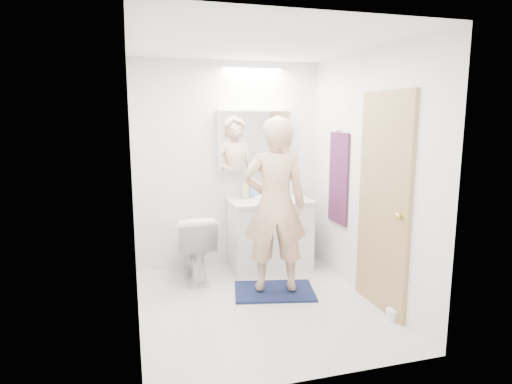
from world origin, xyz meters
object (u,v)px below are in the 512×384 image
object	(u,v)px
person	(275,205)
toilet_paper_roll	(392,315)
soap_bottle_b	(253,190)
toothbrush_cup	(281,193)
toilet	(194,247)
medicine_cabinet	(255,140)
soap_bottle_a	(245,188)
vanity_cabinet	(270,236)

from	to	relation	value
person	toilet_paper_roll	bearing A→B (deg)	145.32
soap_bottle_b	toothbrush_cup	distance (m)	0.34
toilet	toothbrush_cup	xyz separation A→B (m)	(1.09, 0.28, 0.50)
medicine_cabinet	soap_bottle_b	size ratio (longest dim) A/B	4.69
soap_bottle_a	toilet_paper_roll	size ratio (longest dim) A/B	2.21
toothbrush_cup	toilet_paper_roll	size ratio (longest dim) A/B	0.81
toothbrush_cup	soap_bottle_b	bearing A→B (deg)	176.62
medicine_cabinet	soap_bottle_b	bearing A→B (deg)	-130.80
vanity_cabinet	medicine_cabinet	size ratio (longest dim) A/B	1.02
toothbrush_cup	vanity_cabinet	bearing A→B (deg)	-139.65
toothbrush_cup	soap_bottle_a	bearing A→B (deg)	-178.71
vanity_cabinet	toilet_paper_roll	xyz separation A→B (m)	(0.62, -1.59, -0.34)
person	soap_bottle_a	world-z (taller)	person
medicine_cabinet	toothbrush_cup	world-z (taller)	medicine_cabinet
soap_bottle_a	soap_bottle_b	size ratio (longest dim) A/B	1.30
toilet_paper_roll	vanity_cabinet	bearing A→B (deg)	111.31
soap_bottle_b	toilet	bearing A→B (deg)	-158.65
toilet	toilet_paper_roll	world-z (taller)	toilet
toothbrush_cup	toilet_paper_roll	distance (m)	1.98
medicine_cabinet	toothbrush_cup	bearing A→B (deg)	-9.08
soap_bottle_a	toothbrush_cup	world-z (taller)	soap_bottle_a
soap_bottle_a	medicine_cabinet	bearing A→B (deg)	24.79
toilet	soap_bottle_a	bearing A→B (deg)	-158.65
medicine_cabinet	toothbrush_cup	xyz separation A→B (m)	(0.31, -0.05, -0.64)
medicine_cabinet	toilet_paper_roll	size ratio (longest dim) A/B	8.00
medicine_cabinet	toilet_paper_roll	distance (m)	2.43
person	soap_bottle_b	size ratio (longest dim) A/B	9.22
vanity_cabinet	toothbrush_cup	bearing A→B (deg)	40.35
soap_bottle_a	toothbrush_cup	xyz separation A→B (m)	(0.44, 0.01, -0.08)
toilet	toothbrush_cup	world-z (taller)	toothbrush_cup
medicine_cabinet	soap_bottle_b	world-z (taller)	medicine_cabinet
medicine_cabinet	toilet	distance (m)	1.41
vanity_cabinet	toilet	world-z (taller)	vanity_cabinet
vanity_cabinet	soap_bottle_a	xyz separation A→B (m)	(-0.25, 0.15, 0.55)
medicine_cabinet	toilet	size ratio (longest dim) A/B	1.20
person	toilet	bearing A→B (deg)	-27.31
toothbrush_cup	toilet_paper_roll	world-z (taller)	toothbrush_cup
toilet_paper_roll	soap_bottle_a	bearing A→B (deg)	116.67
vanity_cabinet	toilet_paper_roll	size ratio (longest dim) A/B	8.18
soap_bottle_b	toothbrush_cup	xyz separation A→B (m)	(0.34, -0.02, -0.05)
person	medicine_cabinet	bearing A→B (deg)	-80.82
person	soap_bottle_b	distance (m)	0.90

